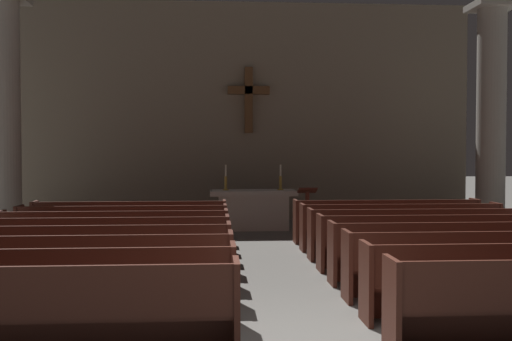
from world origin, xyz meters
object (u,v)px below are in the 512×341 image
at_px(pew_left_row_4, 92,256).
at_px(pew_right_row_4, 462,252).
at_px(altar, 253,209).
at_px(pew_right_row_5, 438,242).
at_px(pew_right_row_7, 401,226).
at_px(pew_left_row_5, 104,245).
at_px(pew_left_row_6, 115,236).
at_px(pew_left_row_3, 76,270).
at_px(lectern, 307,213).
at_px(pew_right_row_6, 417,233).
at_px(pew_right_row_3, 493,264).
at_px(pew_left_row_1, 27,312).
at_px(pew_left_row_2, 55,288).
at_px(pew_left_row_7, 123,229).
at_px(candlestick_left, 226,182).
at_px(pew_left_row_8, 130,223).
at_px(column_left_second, 5,119).
at_px(candlestick_right, 281,182).
at_px(column_right_second, 491,121).
at_px(pew_right_row_8, 386,221).

xyz_separation_m(pew_left_row_4, pew_right_row_4, (5.57, 0.00, 0.00)).
bearing_deg(altar, pew_right_row_5, -62.72).
bearing_deg(pew_right_row_7, pew_left_row_5, -159.84).
height_order(pew_left_row_5, pew_right_row_7, same).
relative_size(pew_left_row_6, pew_right_row_5, 1.00).
distance_m(pew_left_row_3, lectern, 7.41).
bearing_deg(pew_right_row_6, pew_right_row_3, -90.00).
distance_m(pew_left_row_1, pew_left_row_2, 1.02).
bearing_deg(pew_left_row_4, pew_left_row_7, 90.00).
relative_size(pew_right_row_3, lectern, 3.53).
xyz_separation_m(pew_left_row_7, candlestick_left, (2.08, 3.35, 0.74)).
height_order(pew_left_row_5, candlestick_left, candlestick_left).
xyz_separation_m(pew_left_row_8, pew_right_row_3, (5.57, -5.11, 0.00)).
bearing_deg(pew_left_row_5, pew_left_row_1, -90.00).
bearing_deg(pew_left_row_8, pew_left_row_1, -90.00).
bearing_deg(pew_left_row_6, column_left_second, 130.04).
xyz_separation_m(pew_left_row_2, candlestick_left, (2.08, 8.46, 0.74)).
distance_m(pew_right_row_4, altar, 7.00).
distance_m(pew_left_row_6, pew_right_row_5, 5.66).
distance_m(pew_left_row_2, pew_left_row_7, 5.11).
xyz_separation_m(candlestick_right, lectern, (0.51, -1.20, -0.67)).
height_order(pew_left_row_3, pew_left_row_5, same).
bearing_deg(column_right_second, lectern, -173.17).
relative_size(pew_left_row_3, pew_right_row_4, 1.00).
bearing_deg(column_right_second, pew_left_row_8, -168.97).
xyz_separation_m(pew_right_row_5, candlestick_left, (-3.48, 5.40, 0.74)).
bearing_deg(candlestick_right, pew_left_row_1, -110.17).
bearing_deg(pew_left_row_3, column_right_second, 38.00).
xyz_separation_m(pew_left_row_5, pew_right_row_6, (5.57, 1.02, 0.00)).
distance_m(pew_right_row_6, column_left_second, 9.75).
height_order(pew_right_row_7, candlestick_right, candlestick_right).
distance_m(pew_left_row_8, column_right_second, 9.17).
distance_m(pew_left_row_7, lectern, 4.54).
relative_size(pew_left_row_5, pew_right_row_7, 1.00).
relative_size(candlestick_left, lectern, 0.56).
bearing_deg(candlestick_left, pew_left_row_5, -111.10).
bearing_deg(pew_right_row_3, pew_left_row_1, -159.84).
height_order(pew_left_row_8, column_right_second, column_right_second).
relative_size(column_left_second, column_right_second, 1.00).
xyz_separation_m(pew_right_row_3, column_left_second, (-8.71, 6.81, 2.29)).
bearing_deg(pew_left_row_5, pew_left_row_3, -90.00).
xyz_separation_m(pew_right_row_6, pew_right_row_7, (0.00, 1.02, 0.00)).
xyz_separation_m(pew_left_row_5, pew_right_row_4, (5.57, -1.02, 0.00)).
bearing_deg(pew_right_row_8, pew_left_row_6, -159.84).
bearing_deg(column_right_second, candlestick_left, 174.53).
xyz_separation_m(pew_left_row_6, column_right_second, (8.71, 3.74, 2.29)).
relative_size(pew_right_row_8, column_left_second, 0.71).
xyz_separation_m(pew_left_row_1, pew_right_row_7, (5.57, 6.13, 0.00)).
xyz_separation_m(pew_right_row_5, pew_right_row_8, (0.00, 3.06, 0.00)).
height_order(pew_right_row_5, pew_right_row_6, same).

